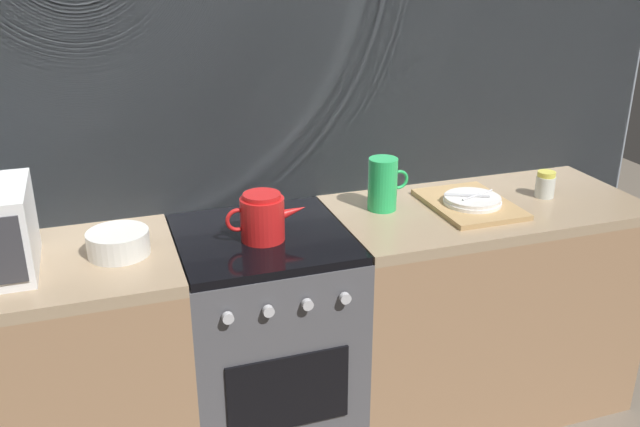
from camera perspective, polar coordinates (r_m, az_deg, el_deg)
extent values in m
cube|color=gray|center=(2.60, -6.83, 7.10)|extent=(3.60, 0.05, 2.40)
cube|color=#A8B2BC|center=(2.58, -6.72, 6.98)|extent=(3.58, 0.01, 2.39)
cube|color=#997251|center=(2.60, -24.66, -13.71)|extent=(1.20, 0.60, 0.86)
cube|color=#4C4C51|center=(2.62, -4.51, -11.08)|extent=(0.60, 0.60, 0.87)
cube|color=black|center=(2.40, -4.83, -2.05)|extent=(0.59, 0.59, 0.03)
cube|color=black|center=(2.37, -2.60, -14.61)|extent=(0.42, 0.01, 0.28)
cylinder|color=#B7B7BC|center=(2.14, -7.65, -8.58)|extent=(0.04, 0.02, 0.04)
cylinder|color=#B7B7BC|center=(2.16, -4.30, -8.08)|extent=(0.04, 0.02, 0.04)
cylinder|color=#B7B7BC|center=(2.19, -1.04, -7.56)|extent=(0.04, 0.02, 0.04)
cylinder|color=#B7B7BC|center=(2.23, 2.11, -7.04)|extent=(0.04, 0.02, 0.04)
cube|color=#997251|center=(2.93, 12.92, -7.82)|extent=(1.20, 0.60, 0.86)
cube|color=#9E8466|center=(2.74, 13.71, 0.37)|extent=(1.20, 0.60, 0.04)
cube|color=#333338|center=(2.14, -24.58, -2.85)|extent=(0.09, 0.01, 0.21)
cylinder|color=red|center=(2.33, -4.79, -0.45)|extent=(0.15, 0.15, 0.15)
cylinder|color=red|center=(2.30, -4.86, 1.46)|extent=(0.13, 0.13, 0.02)
cone|color=red|center=(2.35, -2.21, 0.22)|extent=(0.10, 0.04, 0.05)
torus|color=red|center=(2.31, -6.84, -0.54)|extent=(0.08, 0.01, 0.08)
cylinder|color=silver|center=(2.32, -16.38, -2.34)|extent=(0.20, 0.20, 0.08)
cylinder|color=green|center=(2.59, 5.21, 2.44)|extent=(0.11, 0.11, 0.20)
torus|color=green|center=(2.61, 6.57, 2.80)|extent=(0.08, 0.01, 0.08)
cube|color=tan|center=(2.69, 12.27, 0.77)|extent=(0.30, 0.40, 0.02)
cylinder|color=white|center=(2.67, 12.51, 0.96)|extent=(0.22, 0.22, 0.01)
cylinder|color=white|center=(2.66, 12.54, 1.24)|extent=(0.21, 0.21, 0.01)
cylinder|color=silver|center=(2.67, 12.92, 1.51)|extent=(0.16, 0.07, 0.01)
cube|color=silver|center=(2.66, 12.08, 1.49)|extent=(0.16, 0.09, 0.00)
cylinder|color=silver|center=(2.86, 18.21, 2.10)|extent=(0.08, 0.08, 0.08)
cylinder|color=#D8D14C|center=(2.84, 18.34, 3.10)|extent=(0.07, 0.07, 0.02)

